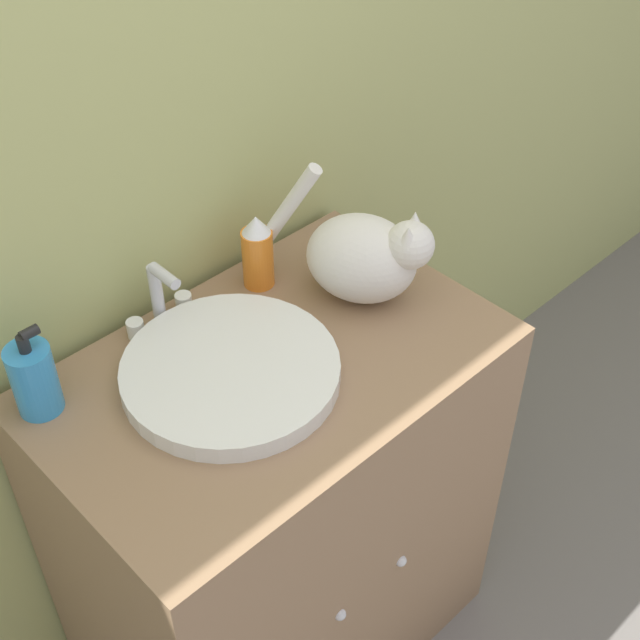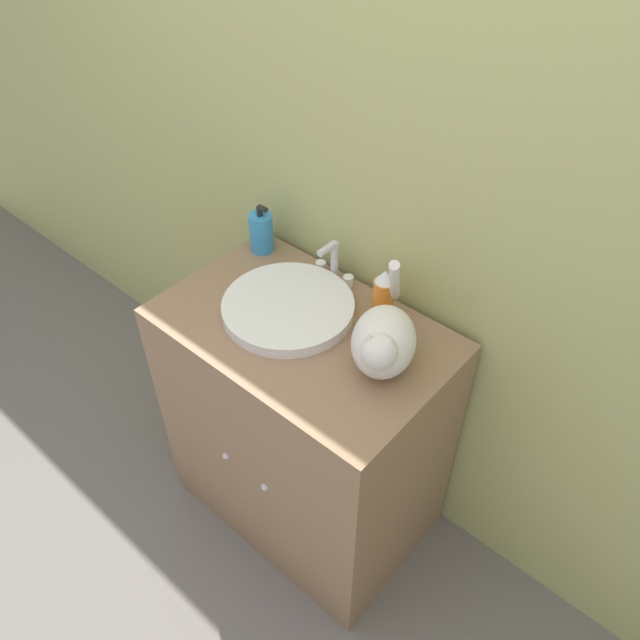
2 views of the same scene
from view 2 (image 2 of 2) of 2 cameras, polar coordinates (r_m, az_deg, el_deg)
ground_plane at (r=2.36m, az=-5.81°, el=-20.26°), size 8.00×8.00×0.00m
wall_back at (r=1.74m, az=5.23°, el=13.27°), size 6.00×0.05×2.50m
vanity_cabinet at (r=2.08m, az=-1.39°, el=-9.72°), size 0.84×0.55×0.90m
sink_basin at (r=1.79m, az=-2.93°, el=1.16°), size 0.38×0.38×0.04m
faucet at (r=1.88m, az=1.21°, el=5.13°), size 0.14×0.08×0.14m
cat at (r=1.58m, az=5.81°, el=-1.94°), size 0.24×0.33×0.27m
soap_bottle at (r=2.00m, az=-5.39°, el=8.01°), size 0.08×0.08×0.17m
spray_bottle at (r=1.75m, az=5.82°, el=2.37°), size 0.06×0.06×0.16m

